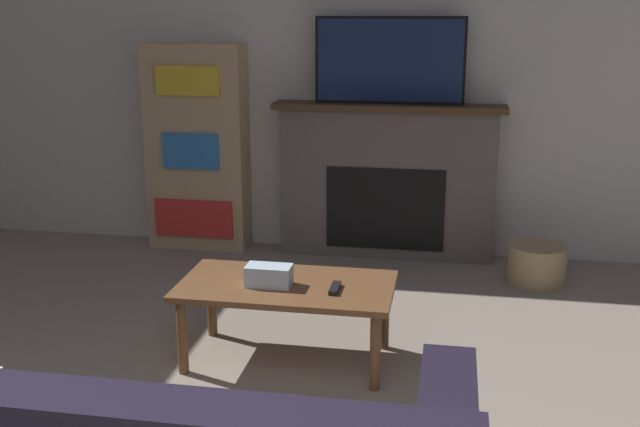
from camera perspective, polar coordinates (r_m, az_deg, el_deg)
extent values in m
cube|color=beige|center=(5.31, 2.54, 11.47)|extent=(6.92, 0.06, 2.70)
cube|color=#605651|center=(5.27, 5.12, 2.27)|extent=(1.49, 0.22, 1.04)
cube|color=black|center=(5.19, 4.97, 0.33)|extent=(0.82, 0.01, 0.57)
cube|color=#4C331E|center=(5.15, 5.24, 8.10)|extent=(1.59, 0.28, 0.04)
cube|color=black|center=(5.13, 5.33, 11.53)|extent=(1.01, 0.03, 0.58)
cube|color=#19284C|center=(5.11, 5.31, 11.52)|extent=(0.97, 0.01, 0.54)
cube|color=brown|center=(3.67, -2.56, -5.55)|extent=(1.05, 0.57, 0.03)
cylinder|color=brown|center=(3.68, -10.45, -9.21)|extent=(0.05, 0.05, 0.38)
cylinder|color=brown|center=(3.48, 4.23, -10.45)|extent=(0.05, 0.05, 0.38)
cylinder|color=brown|center=(4.07, -8.25, -6.68)|extent=(0.05, 0.05, 0.38)
cylinder|color=brown|center=(3.89, 4.94, -7.62)|extent=(0.05, 0.05, 0.38)
cube|color=silver|center=(3.63, -3.92, -4.73)|extent=(0.22, 0.12, 0.10)
cube|color=black|center=(3.57, 1.14, -5.70)|extent=(0.04, 0.15, 0.02)
cube|color=tan|center=(5.49, -9.32, 4.97)|extent=(0.72, 0.26, 1.48)
cube|color=red|center=(5.47, -9.60, -0.38)|extent=(0.58, 0.03, 0.27)
cube|color=#2D70B7|center=(5.36, -9.83, 4.70)|extent=(0.41, 0.03, 0.25)
cube|color=gold|center=(5.29, -10.07, 9.93)|extent=(0.45, 0.03, 0.20)
cylinder|color=tan|center=(5.01, 16.19, -3.70)|extent=(0.37, 0.37, 0.25)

